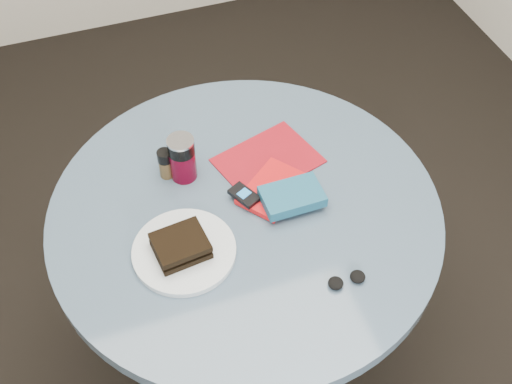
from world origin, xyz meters
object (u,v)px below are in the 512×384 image
object	(u,v)px
headphones	(347,280)
soda_can	(182,158)
novel	(292,196)
pepper_grinder	(165,163)
magazine	(268,161)
mp3_player	(244,195)
table	(246,245)
sandwich	(181,246)
plate	(184,251)
red_book	(273,189)

from	to	relation	value
headphones	soda_can	bearing A→B (deg)	120.84
soda_can	novel	world-z (taller)	soda_can
pepper_grinder	magazine	distance (m)	0.28
soda_can	novel	xyz separation A→B (m)	(0.23, -0.19, -0.03)
pepper_grinder	mp3_player	size ratio (longest dim) A/B	0.98
table	pepper_grinder	world-z (taller)	pepper_grinder
sandwich	mp3_player	size ratio (longest dim) A/B	1.49
soda_can	headphones	world-z (taller)	soda_can
pepper_grinder	novel	world-z (taller)	pepper_grinder
soda_can	headphones	bearing A→B (deg)	-59.16
plate	sandwich	xyz separation A→B (m)	(-0.01, -0.00, 0.03)
sandwich	soda_can	distance (m)	0.26
plate	red_book	bearing A→B (deg)	22.55
pepper_grinder	soda_can	bearing A→B (deg)	-21.03
magazine	red_book	xyz separation A→B (m)	(-0.03, -0.11, 0.01)
table	red_book	distance (m)	0.20
plate	mp3_player	bearing A→B (deg)	29.26
magazine	headphones	world-z (taller)	headphones
plate	sandwich	world-z (taller)	sandwich
plate	table	bearing A→B (deg)	25.05
headphones	table	bearing A→B (deg)	117.59
pepper_grinder	sandwich	bearing A→B (deg)	-96.51
soda_can	novel	distance (m)	0.30
plate	headphones	bearing A→B (deg)	-31.47
plate	magazine	bearing A→B (deg)	36.67
red_book	novel	world-z (taller)	novel
plate	soda_can	distance (m)	0.26
sandwich	novel	size ratio (longest dim) A/B	0.88
soda_can	pepper_grinder	xyz separation A→B (m)	(-0.04, 0.02, -0.02)
novel	soda_can	bearing A→B (deg)	140.26
table	red_book	bearing A→B (deg)	16.86
table	headphones	world-z (taller)	headphones
sandwich	novel	xyz separation A→B (m)	(0.30, 0.06, -0.00)
table	novel	xyz separation A→B (m)	(0.12, -0.03, 0.20)
table	novel	size ratio (longest dim) A/B	6.56
soda_can	table	bearing A→B (deg)	-53.76
red_book	mp3_player	size ratio (longest dim) A/B	1.99
table	novel	bearing A→B (deg)	-15.04
sandwich	headphones	distance (m)	0.39
plate	red_book	world-z (taller)	red_book
sandwich	mp3_player	distance (m)	0.22
red_book	pepper_grinder	bearing A→B (deg)	110.40
sandwich	soda_can	size ratio (longest dim) A/B	1.02
red_book	mp3_player	distance (m)	0.08
soda_can	headphones	xyz separation A→B (m)	(0.27, -0.45, -0.06)
table	mp3_player	xyz separation A→B (m)	(0.01, 0.02, 0.19)
table	pepper_grinder	distance (m)	0.31
sandwich	red_book	bearing A→B (deg)	22.58
table	red_book	xyz separation A→B (m)	(0.08, 0.03, 0.18)
pepper_grinder	novel	distance (m)	0.34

